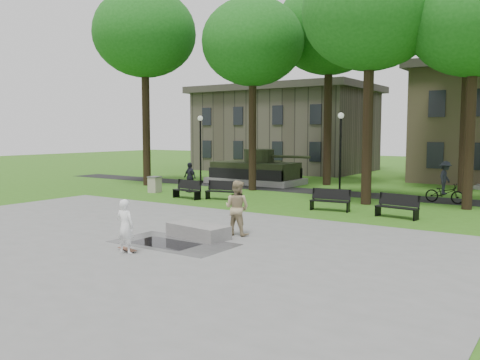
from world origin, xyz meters
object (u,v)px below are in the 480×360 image
(skateboarder, at_px, (125,226))
(park_bench_0, at_px, (188,189))
(friend_watching, at_px, (237,208))
(cyclist, at_px, (445,186))
(trash_bin, at_px, (155,184))
(concrete_block, at_px, (198,231))

(skateboarder, height_order, park_bench_0, skateboarder)
(friend_watching, bearing_deg, cyclist, -110.89)
(friend_watching, xyz_separation_m, cyclist, (4.16, 12.62, -0.10))
(skateboarder, height_order, friend_watching, friend_watching)
(cyclist, distance_m, trash_bin, 16.12)
(trash_bin, bearing_deg, cyclist, 17.82)
(concrete_block, relative_size, park_bench_0, 1.19)
(friend_watching, xyz_separation_m, trash_bin, (-11.18, 7.69, -0.49))
(skateboarder, distance_m, cyclist, 17.54)
(concrete_block, xyz_separation_m, friend_watching, (0.85, 1.10, 0.73))
(concrete_block, height_order, trash_bin, trash_bin)
(cyclist, xyz_separation_m, park_bench_0, (-11.94, -5.96, -0.35))
(concrete_block, height_order, park_bench_0, park_bench_0)
(concrete_block, bearing_deg, cyclist, 69.93)
(concrete_block, distance_m, cyclist, 14.62)
(friend_watching, height_order, cyclist, cyclist)
(friend_watching, distance_m, cyclist, 13.29)
(friend_watching, distance_m, trash_bin, 13.58)
(cyclist, bearing_deg, friend_watching, 166.50)
(friend_watching, bearing_deg, concrete_block, 49.66)
(concrete_block, distance_m, park_bench_0, 10.41)
(park_bench_0, bearing_deg, concrete_block, -40.51)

